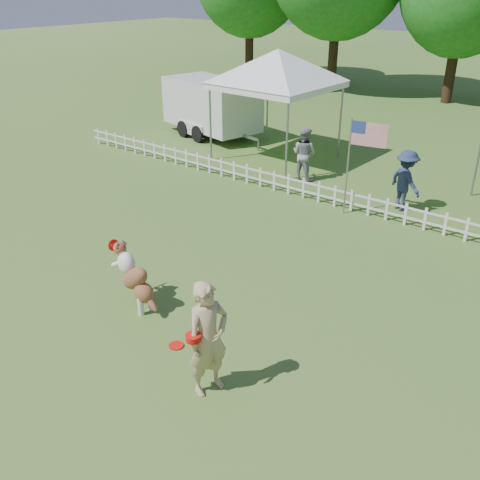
{
  "coord_description": "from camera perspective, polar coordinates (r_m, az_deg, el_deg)",
  "views": [
    {
      "loc": [
        5.54,
        -5.25,
        5.61
      ],
      "look_at": [
        -0.12,
        2.0,
        1.1
      ],
      "focal_mm": 40.0,
      "sensor_mm": 36.0,
      "label": 1
    }
  ],
  "objects": [
    {
      "name": "ground",
      "position": [
        9.47,
        -7.02,
        -10.42
      ],
      "size": [
        120.0,
        120.0,
        0.0
      ],
      "primitive_type": "plane",
      "color": "#2F5A1C",
      "rests_on": "ground"
    },
    {
      "name": "picket_fence",
      "position": [
        14.46,
        12.68,
        3.92
      ],
      "size": [
        22.0,
        0.08,
        0.6
      ],
      "primitive_type": null,
      "color": "silver",
      "rests_on": "ground"
    },
    {
      "name": "handler",
      "position": [
        7.87,
        -3.43,
        -10.47
      ],
      "size": [
        0.59,
        0.76,
        1.85
      ],
      "primitive_type": "imported",
      "rotation": [
        0.0,
        0.0,
        1.33
      ],
      "color": "tan",
      "rests_on": "ground"
    },
    {
      "name": "dog",
      "position": [
        10.1,
        -11.06,
        -4.08
      ],
      "size": [
        1.23,
        0.56,
        1.22
      ],
      "primitive_type": null,
      "rotation": [
        0.0,
        0.0,
        -0.14
      ],
      "color": "brown",
      "rests_on": "ground"
    },
    {
      "name": "frisbee_on_turf",
      "position": [
        9.3,
        -6.83,
        -11.12
      ],
      "size": [
        0.27,
        0.27,
        0.02
      ],
      "primitive_type": "cylinder",
      "rotation": [
        0.0,
        0.0,
        -0.04
      ],
      "color": "red",
      "rests_on": "ground"
    },
    {
      "name": "canopy_tent_left",
      "position": [
        18.38,
        3.92,
        13.98
      ],
      "size": [
        3.53,
        3.53,
        3.52
      ],
      "primitive_type": null,
      "rotation": [
        0.0,
        0.0,
        -0.04
      ],
      "color": "white",
      "rests_on": "ground"
    },
    {
      "name": "cargo_trailer",
      "position": [
        21.46,
        -3.07,
        13.93
      ],
      "size": [
        5.3,
        3.22,
        2.17
      ],
      "primitive_type": null,
      "rotation": [
        0.0,
        0.0,
        -0.22
      ],
      "color": "silver",
      "rests_on": "ground"
    },
    {
      "name": "flag_pole",
      "position": [
        14.05,
        11.4,
        7.59
      ],
      "size": [
        0.98,
        0.26,
        2.53
      ],
      "primitive_type": null,
      "rotation": [
        0.0,
        0.0,
        0.17
      ],
      "color": "gray",
      "rests_on": "ground"
    },
    {
      "name": "spectator_a",
      "position": [
        16.57,
        6.85,
        9.11
      ],
      "size": [
        0.81,
        0.64,
        1.62
      ],
      "primitive_type": "imported",
      "rotation": [
        0.0,
        0.0,
        3.11
      ],
      "color": "gray",
      "rests_on": "ground"
    },
    {
      "name": "spectator_b",
      "position": [
        14.83,
        17.24,
        6.08
      ],
      "size": [
        1.22,
        1.05,
        1.63
      ],
      "primitive_type": "imported",
      "rotation": [
        0.0,
        0.0,
        2.63
      ],
      "color": "navy",
      "rests_on": "ground"
    }
  ]
}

